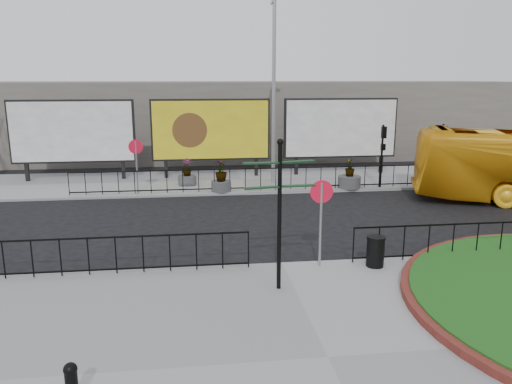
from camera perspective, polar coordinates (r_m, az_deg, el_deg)
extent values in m
plane|color=black|center=(14.51, 2.97, -8.49)|extent=(90.00, 90.00, 0.00)
cube|color=gray|center=(10.10, 8.22, -18.46)|extent=(30.00, 10.00, 0.12)
cube|color=gray|center=(25.94, -1.67, 1.32)|extent=(44.00, 6.00, 0.12)
cylinder|color=gray|center=(23.18, -13.47, 2.73)|extent=(0.07, 0.07, 2.40)
cylinder|color=red|center=(23.03, -13.59, 5.05)|extent=(0.64, 0.03, 0.64)
cylinder|color=white|center=(23.05, -13.59, 5.06)|extent=(0.50, 0.03, 0.50)
cylinder|color=gray|center=(13.92, 7.39, -3.77)|extent=(0.07, 0.07, 2.40)
cylinder|color=red|center=(13.67, 7.51, 0.04)|extent=(0.64, 0.03, 0.64)
cylinder|color=white|center=(13.69, 7.49, 0.06)|extent=(0.50, 0.03, 0.50)
cube|color=black|center=(28.01, -24.70, 2.16)|extent=(0.18, 0.18, 1.00)
cube|color=black|center=(26.95, -14.92, 2.54)|extent=(0.18, 0.18, 1.00)
cube|color=black|center=(27.11, -20.23, 6.51)|extent=(6.20, 0.25, 3.20)
cube|color=white|center=(26.96, -20.30, 6.47)|extent=(6.00, 0.06, 3.00)
cube|color=black|center=(26.74, -10.24, 2.69)|extent=(0.18, 0.18, 1.00)
cube|color=black|center=(26.91, 0.03, 2.96)|extent=(0.18, 0.18, 1.00)
cube|color=black|center=(26.44, -5.18, 7.11)|extent=(6.20, 0.25, 3.20)
cube|color=yellow|center=(26.28, -5.17, 7.07)|extent=(6.00, 0.06, 3.00)
cube|color=black|center=(27.26, 4.62, 3.05)|extent=(0.18, 0.18, 1.00)
cube|color=black|center=(28.63, 14.09, 3.18)|extent=(0.18, 0.18, 1.00)
cube|color=black|center=(27.58, 9.63, 7.22)|extent=(6.20, 0.25, 3.20)
cube|color=white|center=(27.43, 9.72, 7.19)|extent=(6.00, 0.06, 3.00)
cylinder|color=gray|center=(24.61, 2.04, 11.39)|extent=(0.18, 0.18, 9.00)
cylinder|color=black|center=(24.65, 14.16, 4.00)|extent=(0.10, 0.10, 3.00)
cube|color=black|center=(24.40, 14.41, 6.62)|extent=(0.22, 0.18, 0.55)
cube|color=black|center=(24.48, 14.32, 4.99)|extent=(0.20, 0.16, 0.30)
cylinder|color=black|center=(25.89, 20.38, 3.99)|extent=(0.10, 0.10, 3.00)
cube|color=black|center=(25.65, 20.70, 6.48)|extent=(0.22, 0.18, 0.55)
cube|color=black|center=(25.73, 20.58, 4.94)|extent=(0.20, 0.16, 0.30)
cube|color=slate|center=(35.48, -3.28, 8.44)|extent=(40.00, 10.00, 5.00)
cylinder|color=black|center=(12.19, 2.69, -3.05)|extent=(0.10, 0.10, 3.65)
sphere|color=black|center=(11.81, 2.78, 5.75)|extent=(0.16, 0.16, 0.16)
cube|color=black|center=(11.79, 0.59, 3.32)|extent=(0.86, 0.20, 0.03)
cube|color=black|center=(12.05, 4.78, 3.49)|extent=(0.87, 0.33, 0.03)
cube|color=black|center=(11.86, 0.64, 0.50)|extent=(0.87, 0.29, 0.03)
cube|color=black|center=(12.10, 4.83, 0.71)|extent=(0.86, 0.20, 0.03)
sphere|color=black|center=(9.05, -20.47, -18.46)|extent=(0.23, 0.23, 0.23)
cylinder|color=black|center=(14.44, 13.48, -6.71)|extent=(0.49, 0.49, 0.82)
cylinder|color=black|center=(14.30, 13.58, -5.06)|extent=(0.53, 0.53, 0.05)
cylinder|color=#4C4C4F|center=(24.79, -7.86, 1.34)|extent=(0.89, 0.89, 0.46)
imported|color=#144412|center=(24.67, -7.91, 2.83)|extent=(0.63, 0.63, 0.84)
cylinder|color=#4C4C4F|center=(23.25, -4.00, 0.68)|extent=(0.93, 0.93, 0.48)
imported|color=#144412|center=(23.10, -4.03, 2.47)|extent=(0.77, 0.77, 0.99)
cylinder|color=#4C4C4F|center=(24.35, 10.61, 1.15)|extent=(1.08, 1.08, 0.56)
imported|color=#144412|center=(24.22, 10.68, 2.80)|extent=(0.67, 0.67, 0.86)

